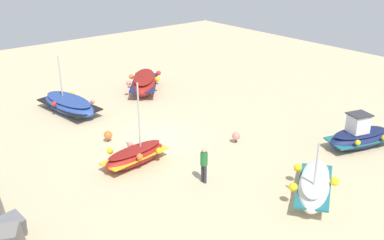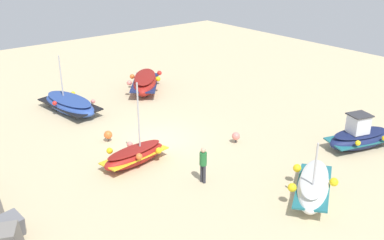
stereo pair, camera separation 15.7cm
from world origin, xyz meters
name	(u,v)px [view 2 (the right image)]	position (x,y,z in m)	size (l,w,h in m)	color
ground_plane	(158,139)	(0.00, 0.00, 0.00)	(52.04, 52.04, 0.00)	#C6B289
fishing_boat_0	(313,186)	(-8.74, -1.71, 0.55)	(3.17, 3.96, 2.84)	white
fishing_boat_1	(135,155)	(-1.62, 2.43, 0.46)	(1.80, 3.52, 4.02)	maroon
fishing_boat_2	(359,137)	(-7.33, -7.42, 0.60)	(2.38, 3.84, 1.91)	navy
fishing_boat_3	(70,104)	(6.70, 1.91, 0.50)	(4.95, 2.44, 3.48)	#2D4C9E
fishing_boat_4	(145,82)	(7.11, -3.91, 0.63)	(4.63, 4.15, 1.20)	maroon
person_walking	(203,163)	(-4.96, 1.02, 0.97)	(0.32, 0.32, 1.68)	#2D2D38
mooring_buoy_0	(108,135)	(1.39, 2.19, 0.38)	(0.44, 0.44, 0.61)	#3F3F42
mooring_buoy_1	(236,136)	(-2.98, -2.92, 0.38)	(0.42, 0.42, 0.60)	#3F3F42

